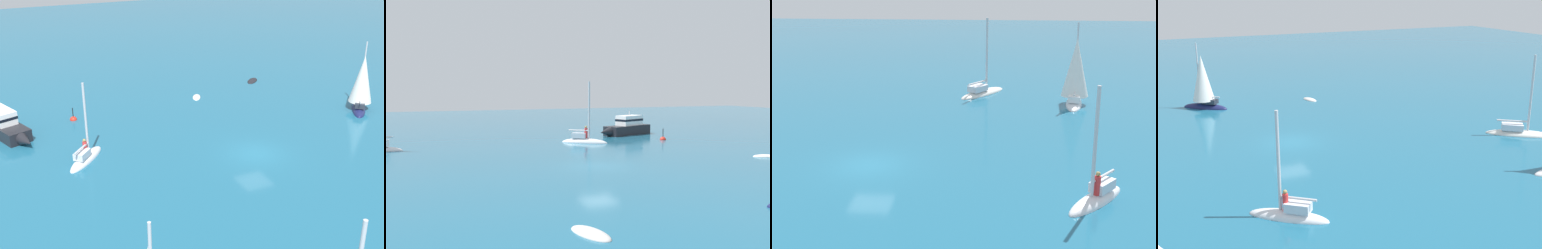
# 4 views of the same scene
# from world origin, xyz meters

# --- Properties ---
(ground_plane) EXTENTS (160.00, 160.00, 0.00)m
(ground_plane) POSITION_xyz_m (0.00, 0.00, 0.00)
(ground_plane) COLOR #1E607F
(rib) EXTENTS (1.42, 2.35, 0.41)m
(rib) POSITION_xyz_m (6.36, 13.16, 0.00)
(rib) COLOR silver
(rib) RESTS_ON ground
(sloop) EXTENTS (4.53, 3.99, 7.08)m
(sloop) POSITION_xyz_m (-4.59, 14.22, 2.36)
(sloop) COLOR #191E4C
(sloop) RESTS_ON ground
(sloop_1) EXTENTS (4.34, 3.82, 6.51)m
(sloop_1) POSITION_xyz_m (-4.20, -12.57, 0.21)
(sloop_1) COLOR white
(sloop_1) RESTS_ON ground
(sailboat) EXTENTS (5.44, 4.59, 7.15)m
(sailboat) POSITION_xyz_m (18.09, -6.04, 0.19)
(sailboat) COLOR silver
(sailboat) RESTS_ON ground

